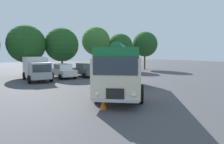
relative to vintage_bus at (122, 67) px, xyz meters
The scene contains 11 objects.
ground_plane 2.19m from the vintage_bus, 54.76° to the right, with size 120.00×120.00×0.00m, color #474749.
vintage_bus is the anchor object (origin of this frame).
car_near_left 10.91m from the vintage_bus, 96.54° to the left, with size 2.20×4.32×1.66m.
car_mid_left 10.92m from the vintage_bus, 81.73° to the left, with size 2.18×4.31×1.66m.
box_van 11.14m from the vintage_bus, 112.91° to the left, with size 2.38×5.79×2.50m.
tree_left_of_centre 15.53m from the vintage_bus, 107.03° to the left, with size 4.69×4.69×6.39m.
tree_centre 14.69m from the vintage_bus, 90.56° to the left, with size 4.51×4.51×6.31m.
tree_right_of_centre 17.49m from the vintage_bus, 70.75° to the left, with size 4.40×4.40×6.99m.
tree_far_right 19.22m from the vintage_bus, 57.99° to the left, with size 4.28×4.28×6.17m.
tree_extra_right 22.03m from the vintage_bus, 46.27° to the left, with size 4.43×4.43×6.74m.
traffic_cone 4.91m from the vintage_bus, 135.16° to the right, with size 0.36×0.36×0.55m, color orange.
Camera 1 is at (-8.61, -11.36, 2.89)m, focal length 32.00 mm.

